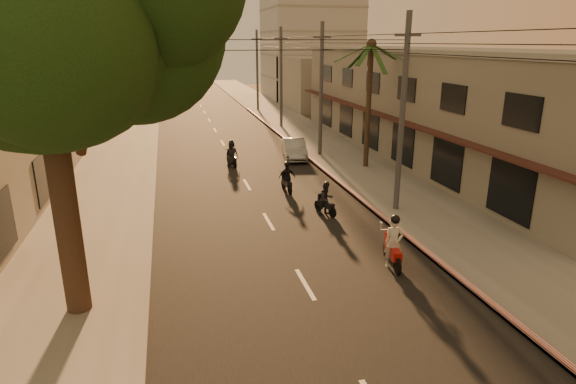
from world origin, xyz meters
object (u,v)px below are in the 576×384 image
object	(u,v)px
scooter_mid_a	(326,199)
scooter_mid_b	(287,178)
parked_car	(294,149)
palm_tree	(371,52)
scooter_red	(393,244)
scooter_far_a	(232,154)
broadleaf_tree	(54,11)

from	to	relation	value
scooter_mid_a	scooter_mid_b	world-z (taller)	scooter_mid_b
scooter_mid_a	parked_car	xyz separation A→B (m)	(1.41, 11.24, -0.05)
palm_tree	parked_car	xyz separation A→B (m)	(-3.79, 3.57, -6.47)
scooter_red	scooter_far_a	size ratio (longest dim) A/B	1.14
broadleaf_tree	parked_car	size ratio (longest dim) A/B	2.82
scooter_red	parked_car	size ratio (longest dim) A/B	0.47
parked_car	scooter_far_a	bearing A→B (deg)	-157.15
broadleaf_tree	scooter_red	distance (m)	12.58
parked_car	scooter_mid_a	bearing A→B (deg)	-88.61
scooter_red	scooter_mid_b	distance (m)	9.78
palm_tree	parked_car	bearing A→B (deg)	136.71
palm_tree	scooter_red	world-z (taller)	palm_tree
scooter_mid_b	parked_car	xyz separation A→B (m)	(2.33, 7.35, -0.07)
scooter_mid_b	scooter_far_a	bearing A→B (deg)	105.17
scooter_red	scooter_mid_b	world-z (taller)	scooter_red
scooter_mid_a	scooter_mid_b	xyz separation A→B (m)	(-0.92, 3.88, 0.02)
scooter_far_a	scooter_mid_a	bearing A→B (deg)	-84.06
scooter_mid_b	broadleaf_tree	bearing A→B (deg)	-133.89
scooter_mid_b	scooter_far_a	world-z (taller)	scooter_far_a
scooter_mid_b	parked_car	size ratio (longest dim) A/B	0.40
scooter_far_a	parked_car	xyz separation A→B (m)	(4.46, 1.14, -0.11)
broadleaf_tree	scooter_red	size ratio (longest dim) A/B	6.06
broadleaf_tree	scooter_red	world-z (taller)	broadleaf_tree
palm_tree	scooter_red	xyz separation A→B (m)	(-4.60, -13.45, -6.28)
scooter_red	scooter_far_a	world-z (taller)	scooter_red
broadleaf_tree	scooter_red	bearing A→B (deg)	2.34
broadleaf_tree	scooter_far_a	bearing A→B (deg)	68.66
palm_tree	scooter_mid_b	xyz separation A→B (m)	(-6.12, -3.79, -6.40)
scooter_mid_a	broadleaf_tree	bearing A→B (deg)	-165.20
scooter_mid_b	parked_car	world-z (taller)	scooter_mid_b
scooter_red	scooter_far_a	bearing A→B (deg)	112.61
scooter_mid_a	parked_car	size ratio (longest dim) A/B	0.37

